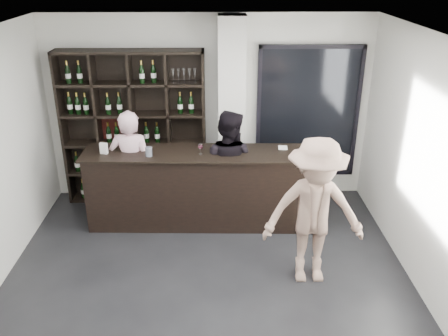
{
  "coord_description": "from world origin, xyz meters",
  "views": [
    {
      "loc": [
        0.12,
        -4.38,
        3.64
      ],
      "look_at": [
        0.21,
        1.1,
        1.18
      ],
      "focal_mm": 38.0,
      "sensor_mm": 36.0,
      "label": 1
    }
  ],
  "objects_px": {
    "wine_shelf": "(134,129)",
    "taster_black": "(228,167)",
    "tasting_counter": "(206,188)",
    "taster_pink": "(132,168)",
    "customer": "(314,212)"
  },
  "relations": [
    {
      "from": "wine_shelf",
      "to": "taster_black",
      "type": "distance_m",
      "value": 1.64
    },
    {
      "from": "wine_shelf",
      "to": "tasting_counter",
      "type": "xyz_separation_m",
      "value": [
        1.11,
        -0.82,
        -0.63
      ]
    },
    {
      "from": "taster_pink",
      "to": "customer",
      "type": "height_order",
      "value": "customer"
    },
    {
      "from": "tasting_counter",
      "to": "taster_pink",
      "type": "xyz_separation_m",
      "value": [
        -1.06,
        0.1,
        0.29
      ]
    },
    {
      "from": "taster_black",
      "to": "customer",
      "type": "relative_size",
      "value": 0.93
    },
    {
      "from": "wine_shelf",
      "to": "tasting_counter",
      "type": "bearing_deg",
      "value": -36.28
    },
    {
      "from": "tasting_counter",
      "to": "customer",
      "type": "xyz_separation_m",
      "value": [
        1.29,
        -1.35,
        0.35
      ]
    },
    {
      "from": "wine_shelf",
      "to": "taster_black",
      "type": "relative_size",
      "value": 1.41
    },
    {
      "from": "taster_pink",
      "to": "tasting_counter",
      "type": "bearing_deg",
      "value": 178.9
    },
    {
      "from": "wine_shelf",
      "to": "tasting_counter",
      "type": "distance_m",
      "value": 1.52
    },
    {
      "from": "tasting_counter",
      "to": "taster_black",
      "type": "distance_m",
      "value": 0.44
    },
    {
      "from": "wine_shelf",
      "to": "taster_black",
      "type": "height_order",
      "value": "wine_shelf"
    },
    {
      "from": "taster_black",
      "to": "customer",
      "type": "distance_m",
      "value": 1.74
    },
    {
      "from": "customer",
      "to": "wine_shelf",
      "type": "bearing_deg",
      "value": 138.41
    },
    {
      "from": "taster_pink",
      "to": "customer",
      "type": "xyz_separation_m",
      "value": [
        2.35,
        -1.45,
        0.06
      ]
    }
  ]
}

